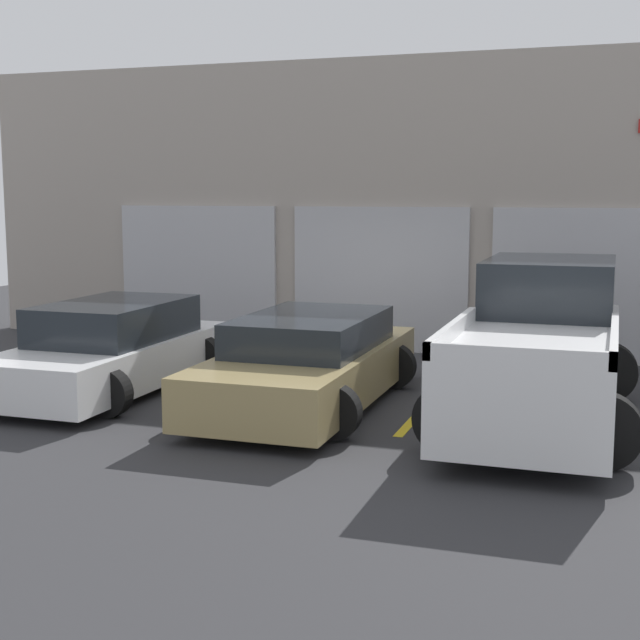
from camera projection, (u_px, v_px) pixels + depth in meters
name	position (u px, v px, depth m)	size (l,w,h in m)	color
ground_plane	(341.00, 384.00, 13.31)	(28.00, 28.00, 0.00)	#2D2D30
shophouse_building	(395.00, 209.00, 16.04)	(16.42, 0.68, 5.20)	#9E9389
pickup_truck	(541.00, 349.00, 11.14)	(2.39, 5.20, 1.95)	white
sedan_white	(113.00, 349.00, 12.80)	(2.16, 4.37, 1.28)	white
sedan_side	(309.00, 363.00, 11.86)	(2.28, 4.65, 1.22)	#9E8956
parking_stripe_far_left	(26.00, 383.00, 13.33)	(0.12, 2.20, 0.01)	gold
parking_stripe_left	(207.00, 398.00, 12.39)	(0.12, 2.20, 0.01)	gold
parking_stripe_centre	(418.00, 415.00, 11.45)	(0.12, 2.20, 0.01)	gold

